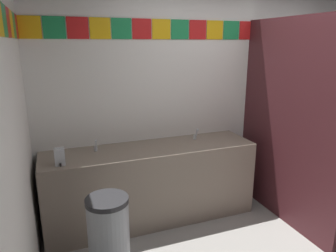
# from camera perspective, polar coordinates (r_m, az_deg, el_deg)

# --- Properties ---
(wall_back) EXTENTS (4.27, 0.09, 2.76)m
(wall_back) POSITION_cam_1_polar(r_m,az_deg,el_deg) (3.80, 9.33, 7.18)
(wall_back) COLOR white
(wall_back) RESTS_ON ground_plane
(vanity_counter) EXTENTS (2.24, 0.57, 0.83)m
(vanity_counter) POSITION_cam_1_polar(r_m,az_deg,el_deg) (3.42, -3.02, -10.44)
(vanity_counter) COLOR gray
(vanity_counter) RESTS_ON ground_plane
(faucet_left) EXTENTS (0.04, 0.10, 0.14)m
(faucet_left) POSITION_cam_1_polar(r_m,az_deg,el_deg) (3.22, -13.18, -3.71)
(faucet_left) COLOR silver
(faucet_left) RESTS_ON vanity_counter
(faucet_right) EXTENTS (0.04, 0.10, 0.14)m
(faucet_right) POSITION_cam_1_polar(r_m,az_deg,el_deg) (3.52, 5.13, -1.70)
(faucet_right) COLOR silver
(faucet_right) RESTS_ON vanity_counter
(soap_dispenser) EXTENTS (0.09, 0.09, 0.16)m
(soap_dispenser) POSITION_cam_1_polar(r_m,az_deg,el_deg) (2.95, -19.36, -5.41)
(soap_dispenser) COLOR #B7BABF
(soap_dispenser) RESTS_ON vanity_counter
(stall_divider) EXTENTS (0.92, 1.50, 2.15)m
(stall_divider) POSITION_cam_1_polar(r_m,az_deg,el_deg) (3.39, 26.08, -0.49)
(stall_divider) COLOR #471E23
(stall_divider) RESTS_ON ground_plane
(toilet) EXTENTS (0.39, 0.49, 0.74)m
(toilet) POSITION_cam_1_polar(r_m,az_deg,el_deg) (4.26, 22.93, -8.07)
(toilet) COLOR white
(toilet) RESTS_ON ground_plane
(trash_bin) EXTENTS (0.34, 0.34, 0.72)m
(trash_bin) POSITION_cam_1_polar(r_m,az_deg,el_deg) (2.71, -10.82, -19.69)
(trash_bin) COLOR #999EA3
(trash_bin) RESTS_ON ground_plane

